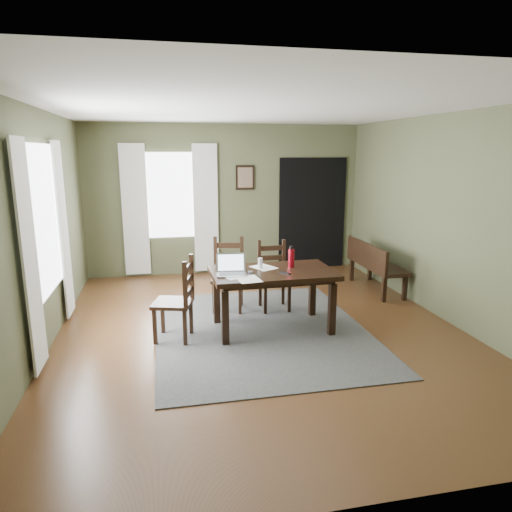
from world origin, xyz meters
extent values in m
cube|color=#492C16|center=(0.00, 0.00, -0.01)|extent=(5.00, 6.00, 0.01)
cube|color=#4E5336|center=(0.00, 3.00, 1.35)|extent=(5.00, 0.02, 2.70)
cube|color=#4E5336|center=(0.00, -3.00, 1.35)|extent=(5.00, 0.02, 2.70)
cube|color=#4E5336|center=(-2.50, 0.00, 1.35)|extent=(0.02, 6.00, 2.70)
cube|color=#4E5336|center=(2.50, 0.00, 1.35)|extent=(0.02, 6.00, 2.70)
cube|color=white|center=(0.00, 0.00, 2.70)|extent=(5.00, 6.00, 0.02)
cube|color=#3C3C3C|center=(0.00, 0.00, 0.01)|extent=(2.60, 3.20, 0.01)
cube|color=black|center=(0.15, 0.02, 0.74)|extent=(1.53, 0.94, 0.06)
cube|color=black|center=(0.15, 0.02, 0.69)|extent=(1.37, 0.77, 0.05)
cube|color=black|center=(-0.50, -0.34, 0.34)|extent=(0.08, 0.08, 0.65)
cube|color=black|center=(-0.51, 0.37, 0.34)|extent=(0.08, 0.08, 0.65)
cube|color=black|center=(0.82, -0.32, 0.34)|extent=(0.08, 0.08, 0.65)
cube|color=black|center=(0.80, 0.39, 0.34)|extent=(0.08, 0.08, 0.65)
cube|color=black|center=(-1.08, -0.06, 0.46)|extent=(0.54, 0.54, 0.04)
cube|color=black|center=(-1.21, 0.15, 0.23)|extent=(0.05, 0.05, 0.43)
cube|color=black|center=(-0.87, 0.06, 0.23)|extent=(0.05, 0.05, 0.43)
cube|color=black|center=(-1.30, -0.19, 0.23)|extent=(0.05, 0.05, 0.43)
cube|color=black|center=(-0.96, -0.28, 0.23)|extent=(0.05, 0.05, 0.43)
cube|color=black|center=(-0.84, 0.07, 0.74)|extent=(0.06, 0.06, 0.54)
cube|color=black|center=(-0.94, -0.30, 0.74)|extent=(0.06, 0.06, 0.54)
cube|color=black|center=(-0.89, -0.12, 0.60)|extent=(0.11, 0.32, 0.07)
cube|color=black|center=(-0.89, -0.12, 0.74)|extent=(0.11, 0.32, 0.07)
cube|color=black|center=(-0.89, -0.12, 0.89)|extent=(0.11, 0.32, 0.07)
cube|color=black|center=(-0.29, 0.84, 0.47)|extent=(0.53, 0.53, 0.04)
cube|color=black|center=(-0.51, 0.70, 0.23)|extent=(0.05, 0.05, 0.43)
cube|color=black|center=(-0.43, 1.05, 0.23)|extent=(0.05, 0.05, 0.43)
cube|color=black|center=(-0.16, 0.62, 0.23)|extent=(0.05, 0.05, 0.43)
cube|color=black|center=(-0.08, 0.97, 0.23)|extent=(0.05, 0.05, 0.43)
cube|color=black|center=(-0.43, 1.08, 0.75)|extent=(0.06, 0.06, 0.55)
cube|color=black|center=(-0.06, 0.99, 0.75)|extent=(0.06, 0.06, 0.55)
cube|color=black|center=(-0.25, 1.04, 0.61)|extent=(0.33, 0.10, 0.07)
cube|color=black|center=(-0.25, 1.04, 0.75)|extent=(0.33, 0.10, 0.07)
cube|color=black|center=(-0.25, 1.04, 0.90)|extent=(0.33, 0.10, 0.07)
cube|color=black|center=(0.36, 0.73, 0.45)|extent=(0.43, 0.43, 0.04)
cube|color=black|center=(0.19, 0.56, 0.22)|extent=(0.04, 0.04, 0.41)
cube|color=black|center=(0.19, 0.91, 0.22)|extent=(0.04, 0.04, 0.41)
cube|color=black|center=(0.53, 0.56, 0.22)|extent=(0.04, 0.04, 0.41)
cube|color=black|center=(0.53, 0.90, 0.22)|extent=(0.04, 0.04, 0.41)
cube|color=black|center=(0.18, 0.93, 0.72)|extent=(0.05, 0.05, 0.52)
cube|color=black|center=(0.54, 0.92, 0.72)|extent=(0.05, 0.05, 0.52)
cube|color=black|center=(0.36, 0.93, 0.58)|extent=(0.31, 0.03, 0.07)
cube|color=black|center=(0.36, 0.93, 0.72)|extent=(0.31, 0.03, 0.07)
cube|color=black|center=(0.36, 0.93, 0.86)|extent=(0.31, 0.03, 0.07)
cube|color=black|center=(2.22, 1.33, 0.42)|extent=(0.45, 1.40, 0.06)
cube|color=black|center=(2.39, 0.73, 0.19)|extent=(0.06, 0.06, 0.39)
cube|color=black|center=(2.05, 0.73, 0.19)|extent=(0.06, 0.06, 0.39)
cube|color=black|center=(2.39, 1.93, 0.19)|extent=(0.06, 0.06, 0.39)
cube|color=black|center=(2.05, 1.93, 0.19)|extent=(0.06, 0.06, 0.39)
cube|color=black|center=(2.02, 1.33, 0.62)|extent=(0.05, 1.40, 0.34)
cube|color=#B7B7BC|center=(-0.38, -0.09, 0.78)|extent=(0.38, 0.28, 0.02)
cube|color=#B7B7BC|center=(-0.37, 0.03, 0.90)|extent=(0.36, 0.10, 0.23)
cube|color=silver|center=(-0.37, 0.03, 0.90)|extent=(0.31, 0.07, 0.19)
cube|color=#3F3F42|center=(-0.38, -0.10, 0.79)|extent=(0.31, 0.17, 0.00)
cube|color=#3F3F42|center=(-0.15, -0.07, 0.79)|extent=(0.06, 0.09, 0.03)
cube|color=black|center=(0.27, -0.14, 0.78)|extent=(0.13, 0.15, 0.02)
cylinder|color=silver|center=(0.03, 0.16, 0.84)|extent=(0.08, 0.08, 0.13)
cylinder|color=#AD0D1D|center=(0.42, 0.14, 0.89)|extent=(0.10, 0.10, 0.24)
cylinder|color=black|center=(0.42, 0.14, 1.03)|extent=(0.06, 0.06, 0.04)
cube|color=white|center=(-0.38, -0.14, 0.77)|extent=(0.32, 0.35, 0.00)
cube|color=white|center=(0.08, 0.19, 0.77)|extent=(0.36, 0.39, 0.00)
cube|color=white|center=(-0.22, -0.31, 0.77)|extent=(0.29, 0.35, 0.00)
cube|color=white|center=(-2.47, 0.20, 1.45)|extent=(0.01, 1.30, 1.70)
cube|color=white|center=(-1.00, 2.97, 1.45)|extent=(1.00, 0.01, 1.50)
cube|color=silver|center=(-2.44, -0.62, 1.20)|extent=(0.03, 0.48, 2.30)
cube|color=silver|center=(-2.44, 1.02, 1.20)|extent=(0.03, 0.48, 2.30)
cube|color=silver|center=(-1.62, 2.94, 1.20)|extent=(0.44, 0.03, 2.30)
cube|color=silver|center=(-0.38, 2.94, 1.20)|extent=(0.44, 0.03, 2.30)
cube|color=black|center=(0.35, 2.97, 1.75)|extent=(0.34, 0.03, 0.44)
cube|color=brown|center=(0.35, 2.96, 1.75)|extent=(0.27, 0.01, 0.36)
cube|color=black|center=(1.65, 2.97, 1.05)|extent=(1.30, 0.03, 2.10)
camera|label=1|loc=(-1.16, -5.29, 2.21)|focal=32.00mm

